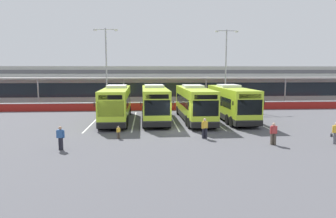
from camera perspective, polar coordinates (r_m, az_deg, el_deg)
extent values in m
plane|color=#4C4C51|center=(27.62, 2.04, -4.06)|extent=(200.00, 200.00, 0.00)
cube|color=#B7B7B2|center=(54.07, -1.04, 4.39)|extent=(70.00, 10.00, 5.50)
cube|color=#19232D|center=(49.10, -0.72, 3.58)|extent=(66.00, 0.08, 2.20)
cube|color=#4C4C51|center=(48.99, -0.72, 6.91)|extent=(68.00, 0.08, 0.60)
cube|color=beige|center=(47.54, -0.61, 5.76)|extent=(67.00, 3.00, 0.24)
cube|color=gray|center=(54.01, -1.05, 7.57)|extent=(70.00, 10.00, 0.50)
cylinder|color=#999999|center=(48.92, -22.84, 2.77)|extent=(0.20, 0.20, 4.20)
cylinder|color=#999999|center=(46.46, -8.18, 3.06)|extent=(0.20, 0.20, 4.20)
cylinder|color=#999999|center=(47.24, 7.02, 3.15)|extent=(0.20, 0.20, 4.20)
cylinder|color=#999999|center=(51.11, 20.81, 3.03)|extent=(0.20, 0.20, 4.20)
cube|color=maroon|center=(41.82, -0.10, 0.48)|extent=(60.00, 0.36, 1.00)
cube|color=#B2B2B2|center=(41.76, -0.10, 1.23)|extent=(60.00, 0.40, 0.10)
cube|color=#B7DB2D|center=(33.16, -9.53, 1.07)|extent=(2.70, 12.03, 3.19)
cube|color=#333333|center=(33.33, -9.48, -1.18)|extent=(2.72, 12.05, 0.56)
cube|color=black|center=(33.54, -9.48, 1.55)|extent=(2.70, 9.63, 0.96)
cube|color=black|center=(27.26, -10.53, 0.04)|extent=(2.31, 0.13, 1.40)
cube|color=black|center=(27.15, -10.58, 2.13)|extent=(2.05, 0.11, 0.40)
cube|color=silver|center=(34.02, -9.45, 4.15)|extent=(2.08, 2.83, 0.28)
cube|color=black|center=(27.38, -10.48, -3.11)|extent=(2.45, 0.19, 0.44)
cube|color=black|center=(27.46, -7.46, 0.89)|extent=(0.08, 0.12, 0.36)
cube|color=black|center=(27.75, -13.47, 0.81)|extent=(0.08, 0.12, 0.36)
cylinder|color=black|center=(37.81, -7.12, -0.26)|extent=(0.33, 1.04, 1.04)
cylinder|color=black|center=(37.98, -10.73, -0.30)|extent=(0.33, 1.04, 1.04)
cylinder|color=black|center=(30.10, -7.69, -2.18)|extent=(0.33, 1.04, 1.04)
cylinder|color=black|center=(30.32, -12.21, -2.21)|extent=(0.33, 1.04, 1.04)
cylinder|color=black|center=(28.72, -7.83, -2.63)|extent=(0.33, 1.04, 1.04)
cylinder|color=black|center=(28.95, -12.56, -2.66)|extent=(0.33, 1.04, 1.04)
cube|color=#B7DB2D|center=(33.39, -2.51, 1.20)|extent=(2.70, 12.03, 3.19)
cube|color=#333333|center=(33.56, -2.50, -1.03)|extent=(2.72, 12.05, 0.56)
cube|color=black|center=(33.77, -2.54, 1.68)|extent=(2.70, 9.63, 0.96)
cube|color=black|center=(27.47, -1.99, 0.21)|extent=(2.31, 0.13, 1.40)
cube|color=black|center=(27.36, -2.00, 2.29)|extent=(2.05, 0.11, 0.40)
cube|color=silver|center=(34.26, -2.59, 4.26)|extent=(2.08, 2.83, 0.28)
cube|color=black|center=(27.59, -1.97, -2.91)|extent=(2.45, 0.19, 0.44)
cube|color=black|center=(27.89, 0.95, 1.04)|extent=(0.08, 0.12, 0.36)
cube|color=black|center=(27.75, -5.04, 0.99)|extent=(0.08, 0.12, 0.36)
cylinder|color=black|center=(38.18, -0.99, -0.13)|extent=(0.33, 1.04, 1.04)
cylinder|color=black|center=(38.10, -4.58, -0.17)|extent=(0.33, 1.04, 1.04)
cylinder|color=black|center=(30.48, 0.00, -1.99)|extent=(0.33, 1.04, 1.04)
cylinder|color=black|center=(30.38, -4.50, -2.05)|extent=(0.33, 1.04, 1.04)
cylinder|color=black|center=(29.11, 0.24, -2.43)|extent=(0.33, 1.04, 1.04)
cylinder|color=black|center=(29.00, -4.48, -2.49)|extent=(0.33, 1.04, 1.04)
cube|color=#B7DB2D|center=(33.09, 4.87, 1.13)|extent=(2.70, 12.03, 3.19)
cube|color=#333333|center=(33.25, 4.84, -1.12)|extent=(2.72, 12.05, 0.56)
cube|color=black|center=(33.46, 4.75, 1.61)|extent=(2.70, 9.63, 0.96)
cube|color=black|center=(27.27, 6.98, 0.11)|extent=(2.31, 0.13, 1.40)
cube|color=black|center=(27.15, 7.01, 2.20)|extent=(2.05, 0.11, 0.40)
cube|color=silver|center=(33.94, 4.61, 4.22)|extent=(2.08, 2.83, 0.28)
cube|color=black|center=(27.38, 6.98, -3.03)|extent=(2.45, 0.19, 0.44)
cube|color=black|center=(27.90, 9.77, 0.94)|extent=(0.08, 0.12, 0.36)
cube|color=black|center=(27.31, 3.85, 0.90)|extent=(0.08, 0.12, 0.36)
cylinder|color=black|center=(37.96, 5.45, -0.21)|extent=(0.33, 1.04, 1.04)
cylinder|color=black|center=(37.60, 1.87, -0.25)|extent=(0.33, 1.04, 1.04)
cylinder|color=black|center=(30.40, 8.08, -2.09)|extent=(0.33, 1.04, 1.04)
cylinder|color=black|center=(29.95, 3.61, -2.17)|extent=(0.33, 1.04, 1.04)
cylinder|color=black|center=(29.05, 8.69, -2.53)|extent=(0.33, 1.04, 1.04)
cylinder|color=black|center=(28.59, 4.03, -2.63)|extent=(0.33, 1.04, 1.04)
cube|color=#B7DB2D|center=(34.43, 11.52, 1.24)|extent=(2.70, 12.03, 3.19)
cube|color=#333333|center=(34.59, 11.47, -0.92)|extent=(2.72, 12.05, 0.56)
cube|color=black|center=(34.79, 11.35, 1.71)|extent=(2.70, 9.63, 0.96)
cube|color=black|center=(28.79, 14.85, 0.30)|extent=(2.31, 0.13, 1.40)
cube|color=black|center=(28.68, 14.92, 2.28)|extent=(2.05, 0.11, 0.40)
cube|color=silver|center=(35.26, 11.13, 4.22)|extent=(2.08, 2.83, 0.28)
cube|color=black|center=(28.90, 14.83, -2.68)|extent=(2.45, 0.19, 0.44)
cube|color=black|center=(29.60, 17.30, 1.07)|extent=(0.08, 0.12, 0.36)
cube|color=black|center=(28.63, 11.90, 1.05)|extent=(0.08, 0.12, 0.36)
cylinder|color=black|center=(39.31, 11.26, -0.06)|extent=(0.33, 1.04, 1.04)
cylinder|color=black|center=(38.71, 7.86, -0.10)|extent=(0.33, 1.04, 1.04)
cylinder|color=black|center=(31.96, 15.13, -1.82)|extent=(0.33, 1.04, 1.04)
cylinder|color=black|center=(31.23, 11.00, -1.91)|extent=(0.33, 1.04, 1.04)
cylinder|color=black|center=(30.67, 16.02, -2.22)|extent=(0.33, 1.04, 1.04)
cylinder|color=black|center=(29.90, 11.73, -2.33)|extent=(0.33, 1.04, 1.04)
cube|color=silver|center=(33.81, -13.40, -2.17)|extent=(0.14, 13.00, 0.01)
cube|color=silver|center=(33.39, -6.27, -2.13)|extent=(0.14, 13.00, 0.01)
cube|color=silver|center=(33.50, 0.94, -2.06)|extent=(0.14, 13.00, 0.01)
cube|color=silver|center=(34.12, 7.98, -1.96)|extent=(0.14, 13.00, 0.01)
cube|color=silver|center=(35.24, 14.68, -1.83)|extent=(0.14, 13.00, 0.01)
cube|color=slate|center=(25.84, 28.37, -4.76)|extent=(0.20, 0.22, 0.84)
cube|color=gold|center=(25.67, 28.66, -3.26)|extent=(0.40, 0.33, 0.56)
cube|color=gold|center=(25.64, 28.18, -3.31)|extent=(0.12, 0.13, 0.54)
cube|color=black|center=(25.72, 27.95, -4.31)|extent=(0.22, 0.30, 0.22)
cylinder|color=black|center=(25.69, 27.98, -3.92)|extent=(0.02, 0.02, 0.16)
cube|color=black|center=(24.65, 6.54, -4.48)|extent=(0.20, 0.22, 0.84)
cube|color=black|center=(24.64, 7.00, -4.49)|extent=(0.20, 0.22, 0.84)
cube|color=gold|center=(24.51, 6.79, -2.88)|extent=(0.40, 0.33, 0.56)
cube|color=gold|center=(24.40, 6.36, -2.99)|extent=(0.12, 0.13, 0.54)
cube|color=gold|center=(24.63, 7.22, -2.90)|extent=(0.12, 0.13, 0.54)
sphere|color=#DBB293|center=(24.45, 6.81, -1.98)|extent=(0.22, 0.22, 0.22)
cube|color=#4C4238|center=(24.81, -9.27, -4.83)|extent=(0.14, 0.14, 0.52)
cube|color=#4C4238|center=(24.80, -8.99, -4.82)|extent=(0.14, 0.14, 0.52)
cube|color=gold|center=(24.72, -9.15, -3.84)|extent=(0.25, 0.24, 0.35)
cube|color=gold|center=(24.65, -9.41, -3.92)|extent=(0.08, 0.08, 0.33)
cube|color=gold|center=(24.80, -8.89, -3.84)|extent=(0.08, 0.08, 0.33)
sphere|color=#DBB293|center=(24.67, -9.16, -3.29)|extent=(0.14, 0.14, 0.14)
cube|color=#4C4238|center=(23.73, 18.62, -5.27)|extent=(0.16, 0.19, 0.84)
cube|color=#4C4238|center=(23.70, 19.10, -5.30)|extent=(0.16, 0.19, 0.84)
cube|color=#B23838|center=(23.58, 18.93, -3.62)|extent=(0.36, 0.26, 0.56)
cube|color=#B23838|center=(23.48, 18.46, -3.72)|extent=(0.10, 0.11, 0.54)
cube|color=#B23838|center=(23.69, 19.39, -3.66)|extent=(0.10, 0.11, 0.54)
sphere|color=tan|center=(23.51, 18.97, -2.69)|extent=(0.22, 0.22, 0.22)
cube|color=black|center=(22.36, -19.34, -6.05)|extent=(0.15, 0.19, 0.84)
cube|color=black|center=(22.20, -19.04, -6.13)|extent=(0.15, 0.19, 0.84)
cube|color=#2D5693|center=(22.14, -19.26, -4.33)|extent=(0.35, 0.24, 0.56)
cube|color=#2D5693|center=(22.21, -19.80, -4.39)|extent=(0.09, 0.10, 0.54)
cube|color=#2D5693|center=(22.08, -18.71, -4.41)|extent=(0.09, 0.10, 0.54)
sphere|color=tan|center=(22.06, -19.30, -3.33)|extent=(0.22, 0.22, 0.22)
cylinder|color=#9E9EA3|center=(43.33, -11.30, 7.20)|extent=(0.20, 0.20, 11.00)
cylinder|color=#9E9EA3|center=(43.68, -11.48, 14.24)|extent=(2.80, 0.10, 0.10)
cube|color=silver|center=(43.86, -13.35, 14.02)|extent=(0.44, 0.28, 0.20)
cube|color=silver|center=(43.52, -9.59, 14.17)|extent=(0.44, 0.28, 0.20)
cylinder|color=#9E9EA3|center=(44.75, 10.62, 7.21)|extent=(0.20, 0.20, 11.00)
cylinder|color=#9E9EA3|center=(45.08, 10.78, 14.03)|extent=(2.80, 0.10, 0.10)
cube|color=silver|center=(44.74, 8.99, 13.99)|extent=(0.44, 0.28, 0.20)
cube|color=silver|center=(45.45, 12.53, 13.80)|extent=(0.44, 0.28, 0.20)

